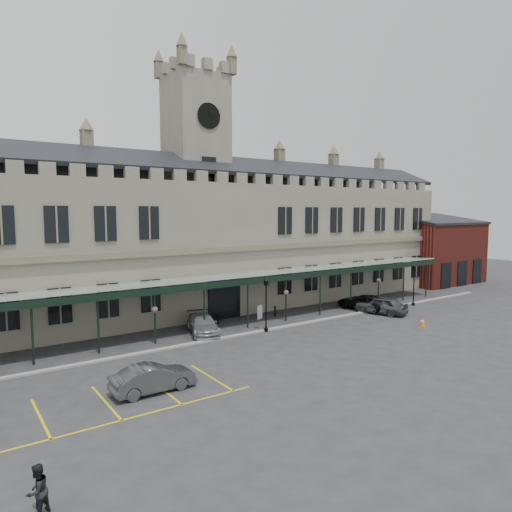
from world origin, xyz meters
TOP-DOWN VIEW (x-y plane):
  - ground at (0.00, 0.00)m, footprint 140.00×140.00m
  - station_building at (0.00, 15.91)m, footprint 60.00×10.36m
  - clock_tower at (0.00, 16.00)m, footprint 5.60×5.60m
  - canopy at (0.00, 7.46)m, footprint 50.00×4.10m
  - brick_annex at (34.00, 12.97)m, footprint 12.40×8.36m
  - kerb at (0.00, 5.50)m, footprint 60.00×0.40m
  - parking_markings at (-14.00, -1.50)m, footprint 16.00×6.00m
  - tree_behind_mid at (8.00, 25.00)m, footprint 6.00×6.00m
  - tree_behind_right at (24.00, 25.00)m, footprint 6.00×6.00m
  - lamp_post_mid at (0.50, 5.32)m, footprint 0.41×0.41m
  - lamp_post_right at (18.61, 4.91)m, footprint 0.41×0.41m
  - traffic_cone at (12.05, -0.80)m, footprint 0.44×0.44m
  - sign_board at (2.55, 9.09)m, footprint 0.69×0.28m
  - bollard_left at (-1.42, 9.57)m, footprint 0.15×0.15m
  - bollard_right at (4.24, 9.07)m, footprint 0.17×0.17m
  - car_left_b at (-11.50, -1.04)m, footprint 4.46×1.58m
  - car_taxi at (-3.87, 7.71)m, footprint 3.44×5.37m
  - car_van at (13.00, 6.43)m, footprint 3.22×5.62m
  - car_right_a at (13.00, 4.33)m, footprint 3.35×5.13m
  - person_b at (-18.30, -8.38)m, footprint 1.04×0.99m

SIDE VIEW (x-z plane):
  - ground at x=0.00m, z-range 0.00..0.00m
  - parking_markings at x=-14.00m, z-range -0.01..0.01m
  - kerb at x=0.00m, z-range 0.00..0.12m
  - traffic_cone at x=12.05m, z-range -0.01..0.69m
  - bollard_left at x=-1.42m, z-range 0.00..0.87m
  - bollard_right at x=4.24m, z-range 0.00..0.96m
  - sign_board at x=2.55m, z-range -0.01..1.21m
  - car_taxi at x=-3.87m, z-range 0.00..1.45m
  - car_left_b at x=-11.50m, z-range 0.00..1.47m
  - car_van at x=13.00m, z-range 0.00..1.48m
  - car_right_a at x=13.00m, z-range 0.00..1.62m
  - person_b at x=-18.30m, z-range 0.00..1.68m
  - canopy at x=0.00m, z-range 0.25..4.55m
  - lamp_post_right at x=18.61m, z-range 0.40..4.68m
  - lamp_post_mid at x=0.50m, z-range 0.41..4.77m
  - brick_annex at x=34.00m, z-range -0.46..8.77m
  - station_building at x=0.00m, z-range -2.18..15.12m
  - tree_behind_mid at x=8.00m, z-range 4.81..20.81m
  - tree_behind_right at x=24.00m, z-range 4.81..20.81m
  - clock_tower at x=0.00m, z-range 0.71..25.51m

